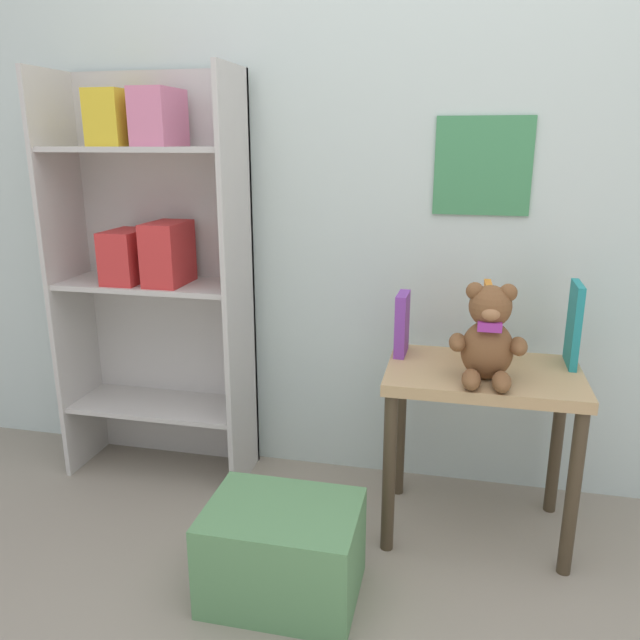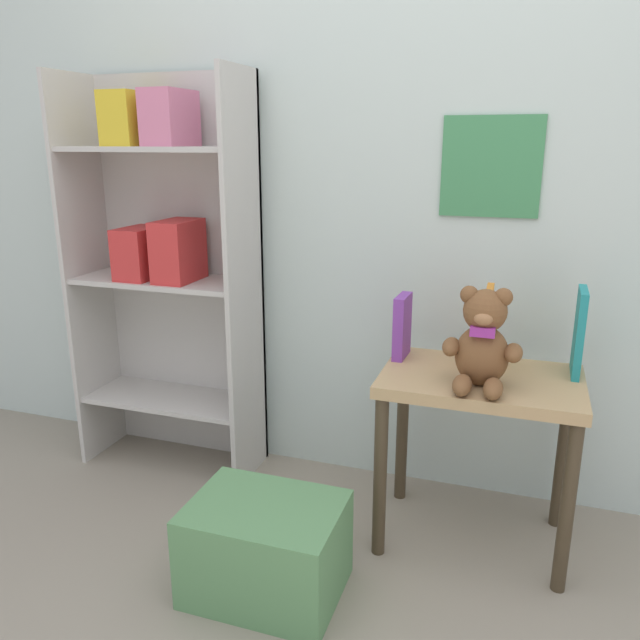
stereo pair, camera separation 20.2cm
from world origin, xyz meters
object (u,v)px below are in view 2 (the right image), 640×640
at_px(book_standing_teal, 579,332).
at_px(book_standing_orange, 487,327).
at_px(bookshelf_side, 167,252).
at_px(display_table, 479,406).
at_px(storage_bin, 266,548).
at_px(book_standing_purple, 402,326).
at_px(teddy_bear, 483,342).

bearing_deg(book_standing_teal, book_standing_orange, -176.99).
bearing_deg(bookshelf_side, display_table, -8.88).
bearing_deg(book_standing_teal, storage_bin, -144.65).
bearing_deg(book_standing_purple, bookshelf_side, 176.58).
xyz_separation_m(bookshelf_side, teddy_bear, (1.16, -0.27, -0.15)).
xyz_separation_m(display_table, book_standing_teal, (0.26, 0.11, 0.23)).
distance_m(display_table, storage_bin, 0.75).
bearing_deg(book_standing_teal, display_table, -156.92).
height_order(bookshelf_side, storage_bin, bookshelf_side).
bearing_deg(storage_bin, book_standing_purple, 63.61).
bearing_deg(bookshelf_side, book_standing_orange, -4.17).
distance_m(book_standing_purple, book_standing_orange, 0.26).
xyz_separation_m(bookshelf_side, book_standing_purple, (0.90, -0.09, -0.17)).
bearing_deg(book_standing_purple, display_table, -17.23).
relative_size(bookshelf_side, book_standing_purple, 7.20).
distance_m(bookshelf_side, book_standing_teal, 1.43).
distance_m(teddy_bear, book_standing_orange, 0.18).
relative_size(bookshelf_side, storage_bin, 3.51).
bearing_deg(book_standing_orange, teddy_bear, -91.09).
distance_m(bookshelf_side, teddy_bear, 1.20).
xyz_separation_m(bookshelf_side, display_table, (1.16, -0.18, -0.37)).
distance_m(bookshelf_side, storage_bin, 1.13).
relative_size(display_table, storage_bin, 1.40).
bearing_deg(book_standing_teal, bookshelf_side, 177.84).
height_order(teddy_bear, storage_bin, teddy_bear).
height_order(book_standing_purple, book_standing_teal, book_standing_teal).
xyz_separation_m(bookshelf_side, storage_bin, (0.64, -0.61, -0.70)).
height_order(teddy_bear, book_standing_orange, teddy_bear).
bearing_deg(display_table, book_standing_purple, 160.53).
bearing_deg(display_table, book_standing_teal, 22.22).
height_order(bookshelf_side, display_table, bookshelf_side).
relative_size(bookshelf_side, display_table, 2.51).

